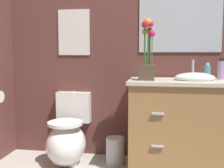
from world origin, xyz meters
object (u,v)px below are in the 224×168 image
object	(u,v)px
lotion_bottle	(221,70)
trash_bin	(115,151)
vanity_cabinet	(180,125)
soap_bottle	(207,72)
flower_vase	(147,57)
wall_poster	(74,32)
toilet	(68,139)
wall_mirror	(180,16)

from	to	relation	value
lotion_bottle	trash_bin	xyz separation A→B (m)	(-0.98, -0.05, -0.80)
vanity_cabinet	soap_bottle	xyz separation A→B (m)	(0.24, 0.08, 0.48)
flower_vase	lotion_bottle	distance (m)	0.70
flower_vase	trash_bin	world-z (taller)	flower_vase
flower_vase	wall_poster	distance (m)	0.89
flower_vase	trash_bin	bearing A→B (deg)	161.03
toilet	wall_poster	distance (m)	1.10
soap_bottle	wall_mirror	distance (m)	0.62
toilet	flower_vase	distance (m)	1.13
flower_vase	soap_bottle	bearing A→B (deg)	14.06
vanity_cabinet	lotion_bottle	size ratio (longest dim) A/B	5.26
wall_poster	toilet	bearing A→B (deg)	-90.00
wall_mirror	lotion_bottle	bearing A→B (deg)	-27.62
flower_vase	trash_bin	size ratio (longest dim) A/B	2.00
vanity_cabinet	lotion_bottle	xyz separation A→B (m)	(0.36, 0.10, 0.50)
soap_bottle	wall_poster	bearing A→B (deg)	170.88
toilet	lotion_bottle	distance (m)	1.61
wall_mirror	flower_vase	bearing A→B (deg)	-130.93
soap_bottle	wall_poster	size ratio (longest dim) A/B	0.33
wall_poster	wall_mirror	xyz separation A→B (m)	(1.09, 0.00, 0.14)
soap_bottle	trash_bin	distance (m)	1.15
vanity_cabinet	trash_bin	distance (m)	0.68
wall_poster	wall_mirror	size ratio (longest dim) A/B	0.59
trash_bin	toilet	bearing A→B (deg)	-177.05
soap_bottle	wall_mirror	size ratio (longest dim) A/B	0.19
trash_bin	wall_poster	size ratio (longest dim) A/B	0.57
vanity_cabinet	trash_bin	world-z (taller)	vanity_cabinet
lotion_bottle	wall_poster	bearing A→B (deg)	172.48
toilet	trash_bin	distance (m)	0.49
toilet	wall_poster	bearing A→B (deg)	90.00
toilet	vanity_cabinet	xyz separation A→B (m)	(1.09, -0.03, 0.19)
toilet	flower_vase	world-z (taller)	flower_vase
toilet	wall_mirror	distance (m)	1.64
trash_bin	wall_mirror	size ratio (longest dim) A/B	0.34
trash_bin	wall_mirror	world-z (taller)	wall_mirror
toilet	wall_mirror	xyz separation A→B (m)	(1.09, 0.27, 1.21)
flower_vase	lotion_bottle	bearing A→B (deg)	13.19
vanity_cabinet	wall_mirror	world-z (taller)	wall_mirror
toilet	wall_poster	world-z (taller)	wall_poster
vanity_cabinet	soap_bottle	size ratio (longest dim) A/B	6.65
vanity_cabinet	flower_vase	xyz separation A→B (m)	(-0.30, -0.05, 0.62)
vanity_cabinet	wall_poster	xyz separation A→B (m)	(-1.09, 0.29, 0.87)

